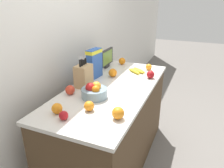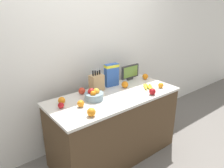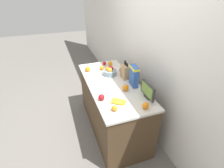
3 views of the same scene
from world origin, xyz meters
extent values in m
plane|color=slate|center=(0.00, 0.00, 0.00)|extent=(14.00, 14.00, 0.00)
cube|color=silver|center=(0.00, 0.57, 1.30)|extent=(9.00, 0.06, 2.60)
cube|color=#4C3823|center=(0.00, 0.00, 0.42)|extent=(1.60, 0.69, 0.83)
cube|color=beige|center=(0.00, 0.00, 0.85)|extent=(1.63, 0.72, 0.03)
cube|color=tan|center=(-0.08, 0.25, 0.96)|extent=(0.16, 0.12, 0.21)
cylinder|color=black|center=(-0.13, 0.25, 1.10)|extent=(0.02, 0.02, 0.07)
cube|color=silver|center=(-0.13, 0.25, 1.15)|extent=(0.01, 0.00, 0.03)
cylinder|color=black|center=(-0.10, 0.25, 1.10)|extent=(0.02, 0.02, 0.06)
cube|color=silver|center=(-0.10, 0.25, 1.14)|extent=(0.01, 0.00, 0.03)
cylinder|color=black|center=(-0.07, 0.25, 1.09)|extent=(0.02, 0.02, 0.05)
cube|color=silver|center=(-0.07, 0.25, 1.13)|extent=(0.01, 0.00, 0.03)
cylinder|color=black|center=(-0.04, 0.25, 1.09)|extent=(0.02, 0.02, 0.06)
cube|color=silver|center=(-0.04, 0.25, 1.14)|extent=(0.01, 0.00, 0.03)
cube|color=#2D2D2D|center=(0.52, 0.28, 0.88)|extent=(0.11, 0.03, 0.03)
cube|color=#2D2D2D|center=(0.52, 0.28, 0.98)|extent=(0.30, 0.02, 0.19)
cube|color=olive|center=(0.52, 0.27, 0.98)|extent=(0.26, 0.00, 0.15)
cube|color=#2D56A8|center=(0.17, 0.26, 1.01)|extent=(0.19, 0.10, 0.30)
cube|color=yellow|center=(0.17, 0.26, 1.13)|extent=(0.19, 0.10, 0.04)
cylinder|color=gray|center=(-0.26, 0.05, 0.90)|extent=(0.22, 0.22, 0.08)
sphere|color=orange|center=(-0.23, 0.04, 0.95)|extent=(0.08, 0.08, 0.08)
sphere|color=red|center=(-0.28, 0.07, 0.96)|extent=(0.08, 0.08, 0.08)
sphere|color=orange|center=(-0.29, 0.01, 0.95)|extent=(0.06, 0.06, 0.06)
ellipsoid|color=yellow|center=(0.52, -0.12, 0.88)|extent=(0.14, 0.18, 0.03)
ellipsoid|color=yellow|center=(0.49, -0.10, 0.88)|extent=(0.12, 0.19, 0.03)
ellipsoid|color=yellow|center=(0.46, -0.07, 0.88)|extent=(0.14, 0.18, 0.03)
sphere|color=#A31419|center=(-0.66, 0.08, 0.89)|extent=(0.07, 0.07, 0.07)
sphere|color=red|center=(-0.29, 0.27, 0.90)|extent=(0.08, 0.08, 0.08)
sphere|color=#A31419|center=(0.37, -0.28, 0.90)|extent=(0.08, 0.08, 0.08)
sphere|color=orange|center=(-0.50, -0.26, 0.90)|extent=(0.09, 0.09, 0.09)
sphere|color=orange|center=(-0.60, 0.17, 0.90)|extent=(0.08, 0.08, 0.08)
sphere|color=orange|center=(0.62, -0.20, 0.90)|extent=(0.07, 0.07, 0.07)
sphere|color=orange|center=(0.70, 0.16, 0.90)|extent=(0.08, 0.08, 0.08)
sphere|color=orange|center=(-0.48, -0.02, 0.90)|extent=(0.08, 0.08, 0.08)
sphere|color=orange|center=(0.25, 0.10, 0.91)|extent=(0.09, 0.09, 0.09)
camera|label=1|loc=(-1.73, -0.73, 1.67)|focal=35.00mm
camera|label=2|loc=(-1.52, -1.87, 1.93)|focal=35.00mm
camera|label=3|loc=(2.11, -0.76, 2.15)|focal=28.00mm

